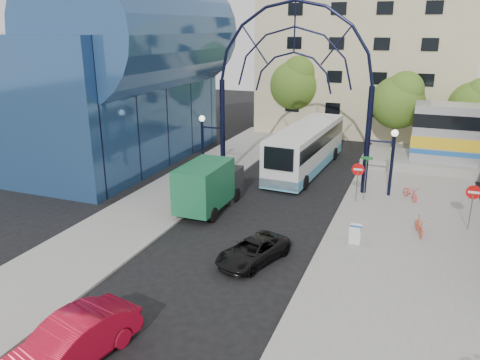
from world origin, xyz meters
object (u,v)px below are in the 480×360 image
at_px(tree_north_c, 475,104).
at_px(red_sedan, 70,343).
at_px(city_bus, 306,147).
at_px(do_not_enter_sign, 473,197).
at_px(bike_near_a, 410,193).
at_px(green_truck, 210,185).
at_px(bike_near_b, 419,226).
at_px(black_suv, 253,251).
at_px(stop_sign, 358,173).
at_px(gateway_arch, 294,58).
at_px(tree_north_b, 297,82).
at_px(tree_north_a, 399,99).
at_px(street_name_sign, 366,169).
at_px(sandwich_board, 355,232).

bearing_deg(tree_north_c, red_sedan, -112.06).
distance_m(tree_north_c, city_bus, 15.76).
bearing_deg(do_not_enter_sign, bike_near_a, 129.65).
relative_size(green_truck, bike_near_b, 3.59).
height_order(black_suv, bike_near_a, black_suv).
xyz_separation_m(stop_sign, red_sedan, (-6.46, -18.08, -1.19)).
bearing_deg(tree_north_c, city_bus, -140.26).
height_order(red_sedan, bike_near_a, red_sedan).
distance_m(gateway_arch, city_bus, 7.88).
xyz_separation_m(tree_north_b, red_sedan, (2.22, -36.01, -4.47)).
xyz_separation_m(tree_north_a, red_sedan, (-7.78, -32.01, -3.81)).
bearing_deg(city_bus, green_truck, -105.72).
xyz_separation_m(gateway_arch, tree_north_a, (6.12, 11.93, -3.95)).
bearing_deg(stop_sign, bike_near_a, 29.08).
bearing_deg(tree_north_c, tree_north_b, 172.88).
xyz_separation_m(stop_sign, green_truck, (-8.06, -3.99, -0.51)).
relative_size(stop_sign, bike_near_a, 1.52).
xyz_separation_m(red_sedan, bike_near_a, (9.57, 19.81, -0.25)).
relative_size(green_truck, bike_near_a, 3.59).
distance_m(gateway_arch, tree_north_c, 18.95).
bearing_deg(street_name_sign, red_sedan, -110.16).
distance_m(tree_north_a, bike_near_b, 18.23).
bearing_deg(do_not_enter_sign, green_truck, -172.06).
bearing_deg(sandwich_board, do_not_enter_sign, 36.68).
xyz_separation_m(gateway_arch, city_bus, (0.16, 3.98, -6.80)).
height_order(city_bus, red_sedan, city_bus).
bearing_deg(red_sedan, city_bus, 97.64).
distance_m(gateway_arch, green_truck, 9.83).
height_order(stop_sign, tree_north_b, tree_north_b).
distance_m(tree_north_a, tree_north_b, 10.79).
xyz_separation_m(black_suv, bike_near_a, (6.47, 11.15, -0.00)).
bearing_deg(green_truck, gateway_arch, 61.18).
distance_m(gateway_arch, do_not_enter_sign, 13.43).
bearing_deg(green_truck, tree_north_a, 62.12).
relative_size(street_name_sign, sandwich_board, 2.83).
relative_size(street_name_sign, tree_north_b, 0.35).
distance_m(street_name_sign, green_truck, 9.65).
bearing_deg(street_name_sign, stop_sign, -123.64).
relative_size(tree_north_a, green_truck, 1.19).
bearing_deg(red_sedan, stop_sign, 82.31).
height_order(street_name_sign, tree_north_b, tree_north_b).
distance_m(city_bus, black_suv, 15.50).
bearing_deg(tree_north_a, green_truck, -117.65).
height_order(green_truck, black_suv, green_truck).
bearing_deg(city_bus, tree_north_a, 56.34).
bearing_deg(green_truck, tree_north_b, 91.37).
xyz_separation_m(city_bus, red_sedan, (-1.82, -24.07, -0.96)).
distance_m(stop_sign, tree_north_b, 20.18).
distance_m(stop_sign, green_truck, 9.01).
distance_m(do_not_enter_sign, green_truck, 14.41).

